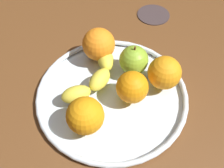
# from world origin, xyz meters

# --- Properties ---
(ground_plane) EXTENTS (1.34, 1.34, 0.04)m
(ground_plane) POSITION_xyz_m (0.00, 0.00, -0.02)
(ground_plane) COLOR brown
(fruit_bowl) EXTENTS (0.35, 0.35, 0.02)m
(fruit_bowl) POSITION_xyz_m (0.00, 0.00, 0.01)
(fruit_bowl) COLOR silver
(fruit_bowl) RESTS_ON ground_plane
(banana) EXTENTS (0.19, 0.09, 0.04)m
(banana) POSITION_xyz_m (0.00, 0.05, 0.04)
(banana) COLOR yellow
(banana) RESTS_ON fruit_bowl
(apple) EXTENTS (0.07, 0.07, 0.08)m
(apple) POSITION_xyz_m (0.08, -0.00, 0.05)
(apple) COLOR #83AF2B
(apple) RESTS_ON fruit_bowl
(orange_front_right) EXTENTS (0.08, 0.08, 0.08)m
(orange_front_right) POSITION_xyz_m (-0.10, -0.01, 0.06)
(orange_front_right) COLOR orange
(orange_front_right) RESTS_ON fruit_bowl
(orange_back_left) EXTENTS (0.07, 0.07, 0.07)m
(orange_back_left) POSITION_xyz_m (0.02, -0.04, 0.05)
(orange_back_left) COLOR orange
(orange_back_left) RESTS_ON fruit_bowl
(orange_back_right) EXTENTS (0.08, 0.08, 0.08)m
(orange_back_right) POSITION_xyz_m (0.09, -0.08, 0.06)
(orange_back_right) COLOR orange
(orange_back_right) RESTS_ON fruit_bowl
(orange_front_left) EXTENTS (0.08, 0.08, 0.08)m
(orange_front_left) POSITION_xyz_m (0.07, 0.09, 0.06)
(orange_front_left) COLOR orange
(orange_front_left) RESTS_ON fruit_bowl
(ambient_coaster) EXTENTS (0.10, 0.10, 0.01)m
(ambient_coaster) POSITION_xyz_m (0.31, 0.08, 0.00)
(ambient_coaster) COLOR #3B2F30
(ambient_coaster) RESTS_ON ground_plane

